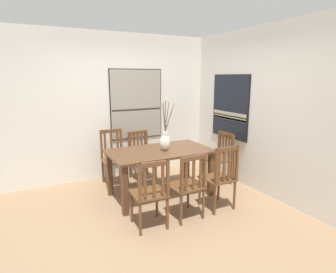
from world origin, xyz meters
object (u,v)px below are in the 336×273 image
(chair_0, at_px, (150,193))
(chair_2, at_px, (220,157))
(chair_5, at_px, (114,157))
(painting_on_side_wall, at_px, (230,107))
(dining_table, at_px, (160,157))
(chair_4, at_px, (220,177))
(painting_on_back_wall, at_px, (136,104))
(chair_1, at_px, (141,154))
(chair_3, at_px, (187,185))
(centerpiece_vase, at_px, (165,141))

(chair_0, xyz_separation_m, chair_2, (1.75, 0.87, 0.01))
(chair_5, distance_m, painting_on_side_wall, 2.33)
(dining_table, bearing_deg, painting_on_side_wall, 8.02)
(dining_table, distance_m, chair_2, 1.22)
(chair_4, relative_size, painting_on_side_wall, 0.83)
(dining_table, distance_m, painting_on_side_wall, 1.73)
(dining_table, xyz_separation_m, painting_on_back_wall, (0.09, 1.24, 0.74))
(chair_0, height_order, painting_on_back_wall, painting_on_back_wall)
(chair_1, distance_m, chair_5, 0.53)
(chair_0, xyz_separation_m, painting_on_side_wall, (2.10, 1.07, 0.88))
(painting_on_back_wall, bearing_deg, painting_on_side_wall, -34.73)
(chair_0, height_order, chair_2, same)
(chair_2, distance_m, painting_on_back_wall, 1.88)
(painting_on_side_wall, bearing_deg, chair_4, -133.58)
(chair_2, relative_size, chair_3, 1.00)
(chair_2, height_order, chair_4, chair_4)
(chair_1, distance_m, chair_4, 1.78)
(chair_2, relative_size, painting_on_back_wall, 0.69)
(chair_1, relative_size, chair_3, 0.97)
(dining_table, height_order, chair_0, chair_0)
(chair_4, bearing_deg, chair_2, 52.52)
(centerpiece_vase, bearing_deg, chair_5, 122.70)
(chair_1, relative_size, chair_2, 0.97)
(chair_2, distance_m, painting_on_side_wall, 0.95)
(chair_0, height_order, chair_4, chair_4)
(painting_on_back_wall, relative_size, painting_on_side_wall, 1.14)
(chair_4, height_order, painting_on_back_wall, painting_on_back_wall)
(chair_5, bearing_deg, chair_2, -26.14)
(chair_2, height_order, chair_3, same)
(centerpiece_vase, bearing_deg, painting_on_back_wall, 89.32)
(centerpiece_vase, bearing_deg, painting_on_side_wall, 10.02)
(dining_table, bearing_deg, centerpiece_vase, -31.11)
(chair_1, height_order, chair_3, chair_3)
(chair_3, bearing_deg, painting_on_back_wall, 87.64)
(centerpiece_vase, height_order, chair_3, centerpiece_vase)
(chair_3, relative_size, painting_on_back_wall, 0.69)
(chair_1, xyz_separation_m, painting_on_back_wall, (0.07, 0.37, 0.90))
(dining_table, distance_m, chair_0, 1.02)
(centerpiece_vase, distance_m, chair_3, 0.92)
(centerpiece_vase, xyz_separation_m, painting_on_side_wall, (1.49, 0.26, 0.44))
(chair_0, bearing_deg, chair_1, 71.94)
(centerpiece_vase, distance_m, chair_5, 1.16)
(chair_5, bearing_deg, chair_3, -73.30)
(dining_table, xyz_separation_m, chair_2, (1.21, 0.02, -0.16))
(chair_0, height_order, chair_3, chair_3)
(dining_table, relative_size, painting_on_side_wall, 1.37)
(chair_3, bearing_deg, chair_4, 2.17)
(painting_on_back_wall, height_order, painting_on_side_wall, painting_on_back_wall)
(chair_2, bearing_deg, chair_4, -127.48)
(chair_1, bearing_deg, chair_2, -35.48)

